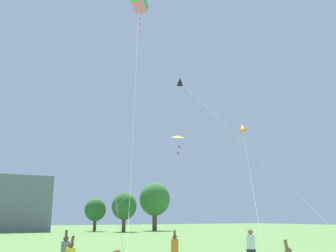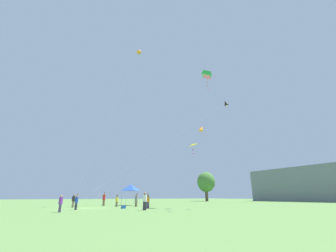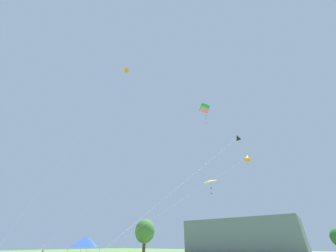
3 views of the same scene
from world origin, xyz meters
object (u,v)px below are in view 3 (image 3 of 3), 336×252
(kite_yellow_delta_1, at_px, (210,182))
(kite_orange_diamond_3, at_px, (127,70))
(festival_tent, at_px, (86,242))
(kite_green_box_2, at_px, (204,109))
(kite_orange_diamond_4, at_px, (247,158))
(kite_black_diamond_0, at_px, (238,138))

(kite_yellow_delta_1, height_order, kite_orange_diamond_3, kite_orange_diamond_3)
(festival_tent, distance_m, kite_green_box_2, 22.16)
(kite_yellow_delta_1, xyz_separation_m, kite_green_box_2, (-1.15, 4.03, 11.96))
(kite_orange_diamond_4, bearing_deg, festival_tent, -176.36)
(festival_tent, distance_m, kite_orange_diamond_3, 24.84)
(kite_black_diamond_0, relative_size, kite_orange_diamond_3, 0.66)
(festival_tent, relative_size, kite_orange_diamond_3, 0.12)
(kite_green_box_2, relative_size, kite_orange_diamond_3, 0.72)
(kite_black_diamond_0, height_order, kite_yellow_delta_1, kite_black_diamond_0)
(festival_tent, bearing_deg, kite_black_diamond_0, 22.22)
(kite_orange_diamond_4, bearing_deg, kite_green_box_2, 132.54)
(kite_green_box_2, bearing_deg, festival_tent, -150.91)
(festival_tent, xyz_separation_m, kite_orange_diamond_3, (2.81, -0.62, 24.67))
(festival_tent, distance_m, kite_black_diamond_0, 20.61)
(kite_yellow_delta_1, height_order, kite_green_box_2, kite_green_box_2)
(festival_tent, xyz_separation_m, kite_yellow_delta_1, (13.72, 2.97, 4.89))
(festival_tent, relative_size, kite_black_diamond_0, 0.18)
(kite_yellow_delta_1, distance_m, kite_green_box_2, 12.67)
(kite_orange_diamond_3, bearing_deg, kite_green_box_2, 37.94)
(kite_black_diamond_0, distance_m, kite_orange_diamond_3, 20.87)
(festival_tent, distance_m, kite_yellow_delta_1, 14.87)
(kite_green_box_2, bearing_deg, kite_black_diamond_0, -4.60)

